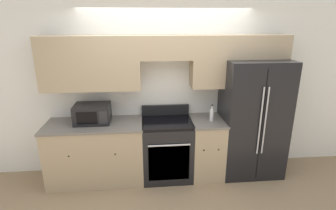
{
  "coord_description": "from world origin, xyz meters",
  "views": [
    {
      "loc": [
        -0.34,
        -3.28,
        2.32
      ],
      "look_at": [
        0.0,
        0.31,
        1.16
      ],
      "focal_mm": 28.0,
      "sensor_mm": 36.0,
      "label": 1
    }
  ],
  "objects_px": {
    "oven_range": "(167,149)",
    "bottle": "(212,114)",
    "refrigerator": "(251,117)",
    "microwave": "(93,114)"
  },
  "relations": [
    {
      "from": "oven_range",
      "to": "bottle",
      "type": "bearing_deg",
      "value": -3.58
    },
    {
      "from": "oven_range",
      "to": "refrigerator",
      "type": "relative_size",
      "value": 0.6
    },
    {
      "from": "refrigerator",
      "to": "bottle",
      "type": "height_order",
      "value": "refrigerator"
    },
    {
      "from": "oven_range",
      "to": "bottle",
      "type": "xyz_separation_m",
      "value": [
        0.66,
        -0.04,
        0.55
      ]
    },
    {
      "from": "refrigerator",
      "to": "bottle",
      "type": "bearing_deg",
      "value": -170.4
    },
    {
      "from": "refrigerator",
      "to": "microwave",
      "type": "bearing_deg",
      "value": -179.67
    },
    {
      "from": "oven_range",
      "to": "microwave",
      "type": "bearing_deg",
      "value": 177.04
    },
    {
      "from": "microwave",
      "to": "bottle",
      "type": "distance_m",
      "value": 1.74
    },
    {
      "from": "refrigerator",
      "to": "microwave",
      "type": "xyz_separation_m",
      "value": [
        -2.39,
        -0.01,
        0.15
      ]
    },
    {
      "from": "microwave",
      "to": "bottle",
      "type": "height_order",
      "value": "microwave"
    }
  ]
}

